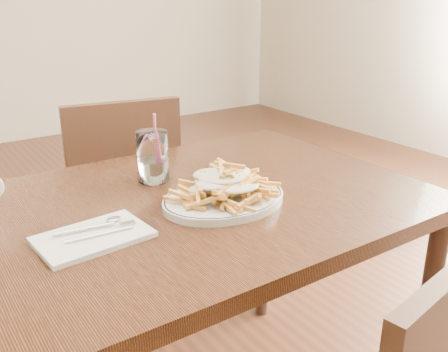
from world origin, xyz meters
TOP-DOWN VIEW (x-y plane):
  - table at (0.00, 0.00)m, footprint 1.20×0.80m
  - chair_far at (0.13, 0.69)m, footprint 0.47×0.47m
  - fries_plate at (0.08, -0.07)m, footprint 0.36×0.34m
  - loaded_fries at (0.08, -0.07)m, footprint 0.28×0.26m
  - napkin at (-0.25, -0.07)m, footprint 0.23×0.16m
  - cutlery at (-0.25, -0.07)m, footprint 0.18×0.07m
  - water_glass at (0.01, 0.16)m, footprint 0.08×0.08m

SIDE VIEW (x-z plane):
  - chair_far at x=0.13m, z-range 0.06..0.94m
  - table at x=0.00m, z-range 0.30..1.05m
  - napkin at x=-0.25m, z-range 0.75..0.76m
  - fries_plate at x=0.08m, z-range 0.75..0.77m
  - cutlery at x=-0.25m, z-range 0.76..0.77m
  - loaded_fries at x=0.08m, z-range 0.77..0.84m
  - water_glass at x=0.01m, z-range 0.72..0.90m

